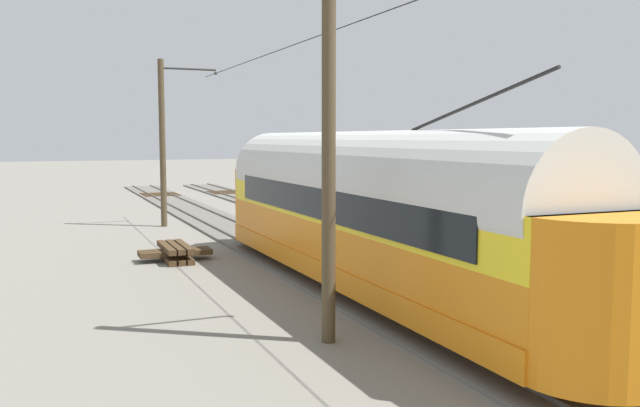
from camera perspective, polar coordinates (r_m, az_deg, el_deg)
The scene contains 9 objects.
ground_plane at distance 20.50m, azimuth 7.86°, elevation -6.03°, with size 220.00×220.00×0.00m, color gray.
track_streetcar_siding at distance 22.07m, azimuth 12.95°, elevation -5.14°, with size 2.80×80.00×0.18m.
track_adjacent_siding at distance 19.65m, azimuth 1.19°, elevation -6.33°, with size 2.80×80.00×0.18m.
vintage_streetcar at distance 17.51m, azimuth 3.87°, elevation -0.48°, with size 2.65×18.26×5.13m.
coach_adjacent at distance 24.77m, azimuth 8.17°, elevation 1.04°, with size 2.96×12.30×3.85m.
catenary_pole_foreground at distance 31.73m, azimuth -13.24°, elevation 5.30°, with size 2.78×0.28×7.72m.
catenary_pole_mid_near at distance 13.20m, azimuth 1.02°, elevation 5.17°, with size 2.78×0.28×7.72m.
switch_stand at distance 28.61m, azimuth 7.53°, elevation -1.29°, with size 0.50×0.30×1.24m.
spare_tie_stack at distance 23.08m, azimuth -12.30°, elevation -4.11°, with size 2.40×2.40×0.54m.
Camera 1 is at (10.30, 17.23, 4.13)m, focal length 37.35 mm.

